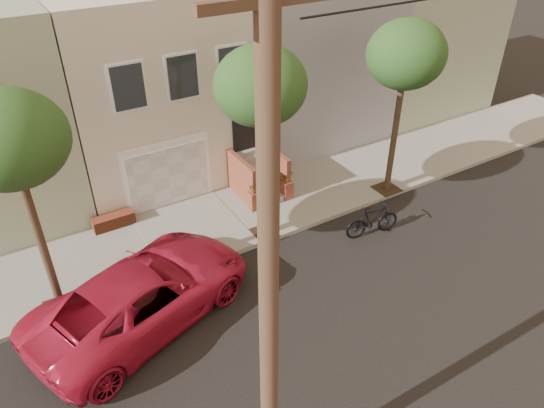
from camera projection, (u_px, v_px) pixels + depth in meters
ground at (303, 323)px, 13.76m from camera, size 90.00×90.00×0.00m
sidewalk at (217, 223)px, 17.53m from camera, size 40.00×3.70×0.15m
house_row at (145, 74)px, 19.72m from camera, size 33.10×11.70×7.00m
tree_left at (9, 141)px, 11.26m from camera, size 2.70×2.57×6.30m
tree_mid at (261, 87)px, 14.07m from camera, size 2.70×2.57×6.30m
tree_right at (406, 56)px, 16.46m from camera, size 2.70×2.57×6.30m
pickup_truck at (143, 294)px, 13.44m from camera, size 6.88×4.80×1.74m
motorcycle at (372, 220)px, 16.78m from camera, size 2.02×0.89×1.17m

